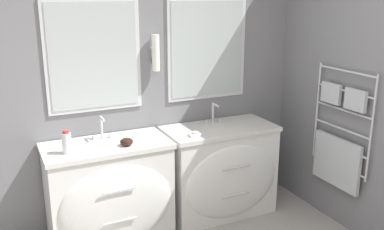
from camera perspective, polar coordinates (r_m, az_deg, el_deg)
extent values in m
cube|color=slate|center=(3.88, -7.86, 4.30)|extent=(4.87, 0.06, 2.60)
cube|color=silver|center=(3.71, -12.99, 7.69)|extent=(0.81, 0.02, 0.95)
cube|color=#B2BCBA|center=(3.70, -12.95, 7.67)|extent=(0.74, 0.01, 0.88)
cube|color=silver|center=(4.08, 2.06, 8.79)|extent=(0.81, 0.02, 0.95)
cube|color=#B2BCBA|center=(4.07, 2.13, 8.78)|extent=(0.74, 0.01, 0.88)
cylinder|color=white|center=(3.82, -4.87, 8.26)|extent=(0.07, 0.07, 0.32)
cube|color=silver|center=(3.86, -5.10, 8.33)|extent=(0.05, 0.02, 0.08)
cube|color=slate|center=(3.85, 22.24, 3.14)|extent=(0.06, 3.96, 2.60)
cylinder|color=silver|center=(3.77, 22.81, -1.81)|extent=(0.02, 0.02, 0.92)
cylinder|color=silver|center=(4.21, 16.32, 0.57)|extent=(0.02, 0.02, 0.92)
cylinder|color=silver|center=(3.89, 19.97, 5.51)|extent=(0.02, 0.65, 0.02)
cylinder|color=silver|center=(3.92, 19.73, 3.05)|extent=(0.02, 0.65, 0.02)
cylinder|color=silver|center=(3.96, 19.50, 0.63)|extent=(0.02, 0.65, 0.02)
cylinder|color=silver|center=(4.01, 19.28, -1.73)|extent=(0.02, 0.65, 0.02)
cylinder|color=silver|center=(4.06, 19.06, -4.04)|extent=(0.02, 0.65, 0.02)
cylinder|color=silver|center=(4.12, 18.84, -6.28)|extent=(0.02, 0.65, 0.02)
cube|color=#B7BCC1|center=(4.09, 18.70, -5.91)|extent=(0.04, 0.55, 0.45)
cube|color=#B7BCC1|center=(3.82, 20.97, 1.88)|extent=(0.04, 0.22, 0.18)
cube|color=#B7BCC1|center=(4.02, 18.07, 2.80)|extent=(0.04, 0.22, 0.18)
cube|color=white|center=(3.80, -10.98, -10.23)|extent=(1.01, 0.51, 0.83)
ellipsoid|color=white|center=(3.58, -9.92, -11.90)|extent=(0.93, 0.11, 0.70)
cube|color=silver|center=(3.63, -11.34, -4.04)|extent=(1.05, 0.53, 0.04)
ellipsoid|color=white|center=(3.62, -11.22, -4.56)|extent=(0.38, 0.33, 0.09)
cylinder|color=silver|center=(3.45, -9.75, -9.93)|extent=(0.28, 0.01, 0.01)
cylinder|color=silver|center=(3.57, -9.55, -13.78)|extent=(0.28, 0.01, 0.01)
cube|color=white|center=(4.16, 3.61, -7.57)|extent=(1.01, 0.51, 0.83)
ellipsoid|color=white|center=(3.96, 5.41, -8.88)|extent=(0.93, 0.11, 0.70)
cube|color=silver|center=(4.01, 3.72, -1.85)|extent=(1.05, 0.53, 0.04)
ellipsoid|color=white|center=(3.99, 3.89, -2.31)|extent=(0.38, 0.33, 0.09)
cylinder|color=silver|center=(3.84, 5.97, -6.99)|extent=(0.28, 0.01, 0.01)
cylinder|color=silver|center=(3.95, 5.86, -10.55)|extent=(0.28, 0.01, 0.01)
cylinder|color=silver|center=(3.72, -11.98, -1.63)|extent=(0.02, 0.02, 0.20)
cylinder|color=silver|center=(3.64, -11.85, -0.54)|extent=(0.02, 0.11, 0.02)
cylinder|color=silver|center=(3.73, -12.95, -2.97)|extent=(0.03, 0.03, 0.04)
cylinder|color=silver|center=(3.76, -10.87, -2.69)|extent=(0.03, 0.03, 0.04)
cylinder|color=silver|center=(4.09, 2.80, 0.29)|extent=(0.02, 0.02, 0.20)
cylinder|color=silver|center=(4.02, 3.19, 1.32)|extent=(0.02, 0.11, 0.02)
cylinder|color=silver|center=(4.08, 1.92, -0.93)|extent=(0.03, 0.03, 0.04)
cylinder|color=silver|center=(4.14, 3.64, -0.69)|extent=(0.03, 0.03, 0.04)
cylinder|color=silver|center=(3.46, -16.37, -3.64)|extent=(0.07, 0.07, 0.16)
cylinder|color=red|center=(3.43, -16.49, -2.16)|extent=(0.05, 0.05, 0.02)
ellipsoid|color=black|center=(3.54, -8.72, -3.55)|extent=(0.11, 0.11, 0.06)
cube|color=white|center=(3.74, 0.37, -2.62)|extent=(0.10, 0.07, 0.02)
ellipsoid|color=#F2E5CC|center=(3.73, 0.37, -2.30)|extent=(0.06, 0.04, 0.02)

